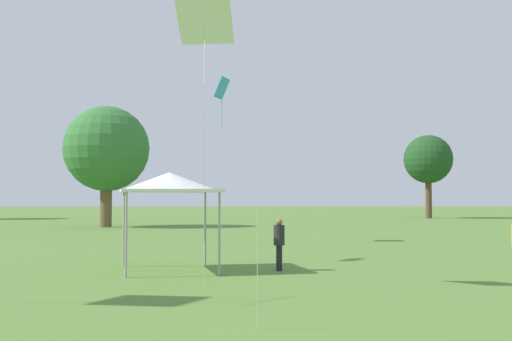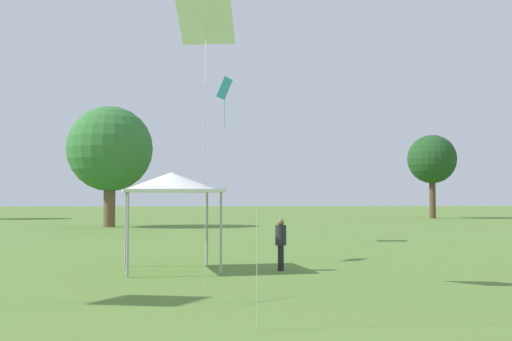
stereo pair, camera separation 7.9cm
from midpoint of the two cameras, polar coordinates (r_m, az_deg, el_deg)
name	(u,v)px [view 1 (the left image)]	position (r m, az deg, el deg)	size (l,w,h in m)	color
person_standing_1	(279,240)	(18.21, 2.09, -6.61)	(0.46, 0.46, 1.57)	black
canopy_tent	(169,183)	(18.38, -8.37, -1.17)	(3.32, 3.32, 2.98)	white
kite_4	(205,24)	(15.09, -5.05, 13.71)	(1.48, 1.22, 6.97)	white
kite_7	(222,92)	(30.07, -3.34, 7.52)	(0.86, 1.19, 8.16)	#339EDB
distant_tree_0	(428,160)	(67.46, 16.04, 0.99)	(5.25, 5.25, 9.02)	brown
distant_tree_1	(107,149)	(46.83, -14.09, 1.98)	(6.47, 6.47, 9.17)	brown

